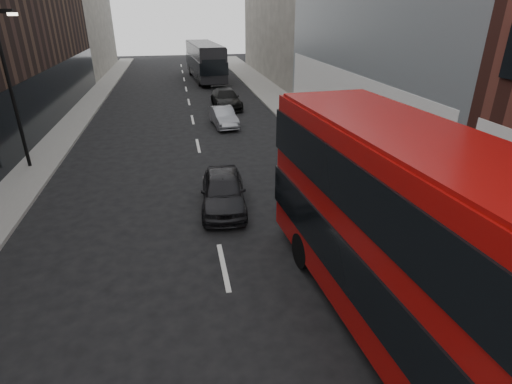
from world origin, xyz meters
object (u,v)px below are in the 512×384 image
street_lamp (11,81)px  grey_bus (205,60)px  car_a (223,191)px  red_bus (435,252)px  car_b (223,117)px  car_c (226,99)px

street_lamp → grey_bus: street_lamp is taller
street_lamp → grey_bus: bearing=67.3°
street_lamp → car_a: (8.72, -6.00, -3.47)m
red_bus → car_a: bearing=108.2°
grey_bus → car_a: (-1.85, -31.23, -1.33)m
car_a → car_b: size_ratio=1.10×
street_lamp → red_bus: (12.07, -14.13, -1.48)m
car_b → grey_bus: bearing=82.5°
car_b → red_bus: bearing=-90.8°
car_c → car_a: bearing=-100.3°
street_lamp → grey_bus: size_ratio=0.59×
street_lamp → red_bus: 18.64m
car_b → car_a: bearing=-103.2°
red_bus → street_lamp: bearing=126.3°
car_a → red_bus: bearing=-62.3°
street_lamp → car_b: size_ratio=1.85×
street_lamp → red_bus: bearing=-49.5°
car_a → car_c: (2.33, 17.33, -0.00)m
red_bus → car_b: (-1.91, 20.07, -2.08)m
red_bus → grey_bus: (-1.50, 39.36, -0.66)m
car_a → car_c: 17.49m
car_b → car_c: bearing=74.5°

